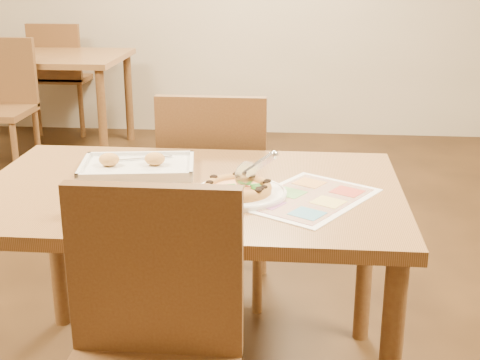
# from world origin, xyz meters

# --- Properties ---
(dining_table) EXTENTS (1.30, 0.85, 0.72)m
(dining_table) POSITION_xyz_m (0.00, 0.00, 0.63)
(dining_table) COLOR brown
(dining_table) RESTS_ON ground
(chair_near) EXTENTS (0.42, 0.42, 0.47)m
(chair_near) POSITION_xyz_m (0.00, -0.60, 0.57)
(chair_near) COLOR brown
(chair_near) RESTS_ON ground
(chair_far) EXTENTS (0.42, 0.42, 0.47)m
(chair_far) POSITION_xyz_m (-0.00, 0.60, 0.57)
(chair_far) COLOR brown
(chair_far) RESTS_ON ground
(bg_table) EXTENTS (1.30, 0.85, 0.72)m
(bg_table) POSITION_xyz_m (-1.60, 2.80, 0.63)
(bg_table) COLOR brown
(bg_table) RESTS_ON ground
(bg_chair_near) EXTENTS (0.42, 0.42, 0.47)m
(bg_chair_near) POSITION_xyz_m (-1.60, 2.20, 0.57)
(bg_chair_near) COLOR brown
(bg_chair_near) RESTS_ON ground
(bg_chair_far) EXTENTS (0.42, 0.42, 0.47)m
(bg_chair_far) POSITION_xyz_m (-1.60, 3.30, 0.57)
(bg_chair_far) COLOR brown
(bg_chair_far) RESTS_ON ground
(plate) EXTENTS (0.33, 0.33, 0.01)m
(plate) POSITION_xyz_m (0.16, -0.07, 0.73)
(plate) COLOR white
(plate) RESTS_ON dining_table
(pizza) EXTENTS (0.20, 0.20, 0.03)m
(pizza) POSITION_xyz_m (0.16, -0.07, 0.75)
(pizza) COLOR #C98544
(pizza) RESTS_ON plate
(pizza_cutter) EXTENTS (0.12, 0.11, 0.09)m
(pizza_cutter) POSITION_xyz_m (0.21, -0.04, 0.80)
(pizza_cutter) COLOR silver
(pizza_cutter) RESTS_ON pizza
(appetizer_tray) EXTENTS (0.40, 0.30, 0.06)m
(appetizer_tray) POSITION_xyz_m (-0.20, 0.14, 0.74)
(appetizer_tray) COLOR silver
(appetizer_tray) RESTS_ON dining_table
(glass_tumbler) EXTENTS (0.07, 0.07, 0.09)m
(glass_tumbler) POSITION_xyz_m (-0.25, -0.28, 0.76)
(glass_tumbler) COLOR maroon
(glass_tumbler) RESTS_ON dining_table
(menu) EXTENTS (0.45, 0.49, 0.00)m
(menu) POSITION_xyz_m (0.36, -0.07, 0.72)
(menu) COLOR white
(menu) RESTS_ON dining_table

